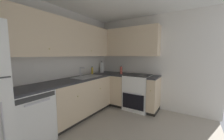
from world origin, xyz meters
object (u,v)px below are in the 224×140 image
object	(u,v)px
dishwasher	(28,117)
oven_range	(138,92)
oil_bottle	(121,70)
paper_towel_roll	(102,68)
soap_bottle	(92,71)

from	to	relation	value
dishwasher	oven_range	size ratio (longest dim) A/B	0.82
oil_bottle	oven_range	bearing A→B (deg)	-87.78
dishwasher	oil_bottle	size ratio (longest dim) A/B	3.82
dishwasher	oil_bottle	world-z (taller)	oil_bottle
paper_towel_roll	oil_bottle	world-z (taller)	paper_towel_roll
dishwasher	soap_bottle	distance (m)	1.85
paper_towel_roll	oil_bottle	xyz separation A→B (m)	(0.05, -0.63, -0.04)
soap_bottle	oil_bottle	world-z (taller)	oil_bottle
oven_range	soap_bottle	xyz separation A→B (m)	(-0.48, 1.14, 0.53)
oven_range	paper_towel_roll	size ratio (longest dim) A/B	2.94
dishwasher	paper_towel_roll	bearing A→B (deg)	4.24
oil_bottle	paper_towel_roll	bearing A→B (deg)	94.76
paper_towel_roll	soap_bottle	bearing A→B (deg)	177.22
paper_towel_roll	dishwasher	bearing A→B (deg)	-175.76
oven_range	paper_towel_roll	xyz separation A→B (m)	(-0.07, 1.12, 0.59)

